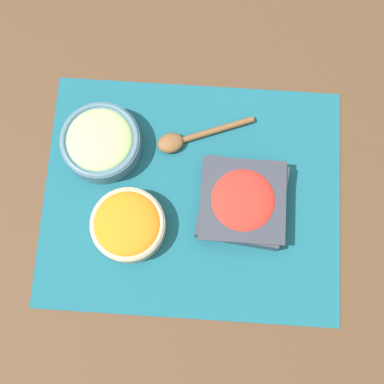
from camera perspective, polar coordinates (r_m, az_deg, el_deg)
ground_plane at (r=1.01m, az=-0.00°, el=-0.45°), size 3.00×3.00×0.00m
placemat at (r=1.00m, az=-0.00°, el=-0.43°), size 0.56×0.45×0.00m
tomato_bowl at (r=0.98m, az=5.40°, el=-1.03°), size 0.17×0.17×0.05m
carrot_bowl at (r=0.97m, az=-6.84°, el=-3.49°), size 0.13×0.13×0.05m
cucumber_bowl at (r=1.01m, az=-9.70°, el=5.30°), size 0.15×0.15×0.06m
wooden_spoon at (r=1.02m, az=-0.66°, el=5.72°), size 0.19×0.09×0.02m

